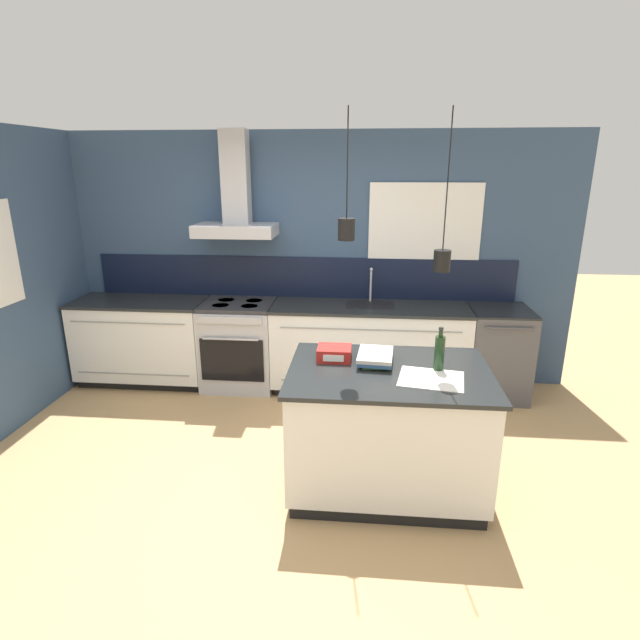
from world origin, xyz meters
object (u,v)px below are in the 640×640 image
object	(u,v)px
bottle_on_island	(439,352)
book_stack	(375,357)
oven_range	(240,344)
red_supply_box	(334,353)
dishwasher	(497,353)

from	to	relation	value
bottle_on_island	book_stack	world-z (taller)	bottle_on_island
oven_range	red_supply_box	xyz separation A→B (m)	(1.09, -1.47, 0.50)
dishwasher	red_supply_box	distance (m)	2.20
red_supply_box	bottle_on_island	bearing A→B (deg)	-10.59
dishwasher	red_supply_box	size ratio (longest dim) A/B	3.73
oven_range	dishwasher	size ratio (longest dim) A/B	1.00
bottle_on_island	book_stack	size ratio (longest dim) A/B	0.88
red_supply_box	dishwasher	bearing A→B (deg)	43.60
bottle_on_island	oven_range	bearing A→B (deg)	138.53
oven_range	book_stack	bearing A→B (deg)	-47.54
dishwasher	bottle_on_island	size ratio (longest dim) A/B	2.94
book_stack	dishwasher	bearing A→B (deg)	50.51
oven_range	book_stack	distance (m)	2.12
oven_range	dishwasher	bearing A→B (deg)	0.09
red_supply_box	book_stack	bearing A→B (deg)	-8.87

